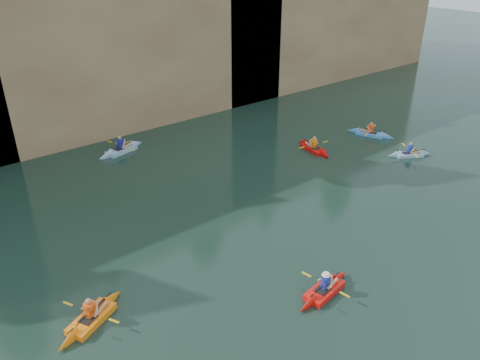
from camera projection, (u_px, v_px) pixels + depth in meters
ground at (397, 305)px, 16.93m from camera, size 160.00×160.00×0.00m
cliff at (66, 27)px, 35.06m from camera, size 70.00×16.00×12.00m
cliff_slab_center at (137, 43)px, 31.16m from camera, size 24.00×2.40×11.40m
cliff_slab_east at (336, 25)px, 42.66m from camera, size 26.00×2.40×9.84m
sea_cave_center at (62, 123)px, 29.23m from camera, size 3.50×1.00×3.20m
sea_cave_east at (237, 77)px, 36.74m from camera, size 5.00×1.00×4.50m
main_kayaker at (324, 290)px, 17.43m from camera, size 3.14×2.10×1.14m
kayaker_orange at (91, 318)px, 16.13m from camera, size 3.21×2.19×1.23m
kayaker_ltblue_near at (409, 154)px, 28.62m from camera, size 2.74×2.03×1.10m
kayaker_red_far at (314, 148)px, 29.38m from camera, size 2.28×3.22×1.16m
kayaker_ltblue_mid at (121, 150)px, 29.16m from camera, size 3.52×2.50×1.31m
kayaker_blue_east at (370, 133)px, 31.67m from camera, size 2.17×3.29×1.16m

